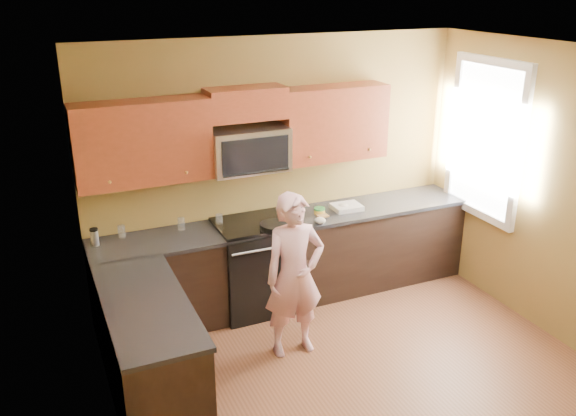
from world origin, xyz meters
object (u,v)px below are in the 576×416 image
frying_pan (275,229)px  travel_mug (96,245)px  woman (294,276)px  microwave (249,170)px  stove (255,265)px  butter_tub (319,214)px

frying_pan → travel_mug: 1.67m
woman → frying_pan: size_ratio=2.96×
microwave → frying_pan: size_ratio=1.48×
stove → microwave: size_ratio=1.25×
stove → microwave: (0.00, 0.12, 0.97)m
frying_pan → stove: bearing=94.0°
butter_tub → travel_mug: 2.23m
woman → butter_tub: 1.12m
butter_tub → travel_mug: (-2.23, 0.13, 0.00)m
stove → microwave: bearing=90.0°
woman → frying_pan: bearing=85.0°
stove → frying_pan: frying_pan is taller
woman → travel_mug: (-1.54, 1.00, 0.16)m
stove → travel_mug: bearing=174.8°
frying_pan → travel_mug: (-1.62, 0.39, -0.03)m
woman → microwave: bearing=94.5°
butter_tub → stove: bearing=-179.3°
frying_pan → woman: bearing=-117.8°
microwave → butter_tub: size_ratio=6.59×
microwave → woman: size_ratio=0.50×
stove → travel_mug: size_ratio=5.83×
microwave → travel_mug: (-1.50, 0.01, -0.53)m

